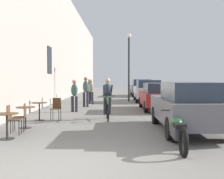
# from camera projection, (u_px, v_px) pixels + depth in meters

# --- Properties ---
(ground_plane) EXTENTS (88.00, 88.00, 0.00)m
(ground_plane) POSITION_uv_depth(u_px,v_px,m) (63.00, 168.00, 5.53)
(ground_plane) COLOR slate
(building_facade_left) EXTENTS (0.54, 68.00, 8.89)m
(building_facade_left) POSITION_uv_depth(u_px,v_px,m) (49.00, 36.00, 19.39)
(building_facade_left) COLOR gray
(building_facade_left) RESTS_ON ground_plane
(cafe_table_near) EXTENTS (0.64, 0.64, 0.72)m
(cafe_table_near) POSITION_uv_depth(u_px,v_px,m) (7.00, 120.00, 8.17)
(cafe_table_near) COLOR black
(cafe_table_near) RESTS_ON ground_plane
(cafe_chair_near_toward_street) EXTENTS (0.42, 0.42, 0.89)m
(cafe_chair_near_toward_street) POSITION_uv_depth(u_px,v_px,m) (12.00, 118.00, 8.79)
(cafe_chair_near_toward_street) COLOR black
(cafe_chair_near_toward_street) RESTS_ON ground_plane
(cafe_table_mid) EXTENTS (0.64, 0.64, 0.72)m
(cafe_table_mid) POSITION_uv_depth(u_px,v_px,m) (26.00, 113.00, 9.99)
(cafe_table_mid) COLOR black
(cafe_table_mid) RESTS_ON ground_plane
(cafe_chair_mid_toward_street) EXTENTS (0.44, 0.44, 0.89)m
(cafe_chair_mid_toward_street) POSITION_uv_depth(u_px,v_px,m) (21.00, 115.00, 9.33)
(cafe_chair_mid_toward_street) COLOR black
(cafe_chair_mid_toward_street) RESTS_ON ground_plane
(cafe_table_far) EXTENTS (0.64, 0.64, 0.72)m
(cafe_table_far) POSITION_uv_depth(u_px,v_px,m) (39.00, 107.00, 11.80)
(cafe_table_far) COLOR black
(cafe_table_far) RESTS_ON ground_plane
(cafe_chair_far_toward_street) EXTENTS (0.40, 0.40, 0.89)m
(cafe_chair_far_toward_street) POSITION_uv_depth(u_px,v_px,m) (56.00, 107.00, 11.87)
(cafe_chair_far_toward_street) COLOR black
(cafe_chair_far_toward_street) RESTS_ON ground_plane
(cyclist_on_bicycle) EXTENTS (0.52, 1.76, 1.74)m
(cyclist_on_bicycle) POSITION_uv_depth(u_px,v_px,m) (107.00, 100.00, 12.12)
(cyclist_on_bicycle) COLOR black
(cyclist_on_bicycle) RESTS_ON ground_plane
(pedestrian_near) EXTENTS (0.34, 0.24, 1.62)m
(pedestrian_near) POSITION_uv_depth(u_px,v_px,m) (74.00, 94.00, 14.78)
(pedestrian_near) COLOR #26262D
(pedestrian_near) RESTS_ON ground_plane
(pedestrian_mid) EXTENTS (0.36, 0.27, 1.76)m
(pedestrian_mid) POSITION_uv_depth(u_px,v_px,m) (86.00, 90.00, 17.26)
(pedestrian_mid) COLOR #26262D
(pedestrian_mid) RESTS_ON ground_plane
(pedestrian_far) EXTENTS (0.37, 0.28, 1.61)m
(pedestrian_far) POSITION_uv_depth(u_px,v_px,m) (91.00, 90.00, 19.37)
(pedestrian_far) COLOR #26262D
(pedestrian_far) RESTS_ON ground_plane
(pedestrian_furthest) EXTENTS (0.37, 0.29, 1.62)m
(pedestrian_furthest) POSITION_uv_depth(u_px,v_px,m) (89.00, 89.00, 21.33)
(pedestrian_furthest) COLOR #26262D
(pedestrian_furthest) RESTS_ON ground_plane
(street_lamp) EXTENTS (0.32, 0.32, 4.90)m
(street_lamp) POSITION_uv_depth(u_px,v_px,m) (129.00, 59.00, 21.27)
(street_lamp) COLOR black
(street_lamp) RESTS_ON ground_plane
(parked_car_nearest) EXTENTS (1.89, 4.43, 1.57)m
(parked_car_nearest) POSITION_uv_depth(u_px,v_px,m) (189.00, 106.00, 9.33)
(parked_car_nearest) COLOR #595960
(parked_car_nearest) RESTS_ON ground_plane
(parked_car_second) EXTENTS (1.74, 4.06, 1.44)m
(parked_car_second) POSITION_uv_depth(u_px,v_px,m) (158.00, 96.00, 15.61)
(parked_car_second) COLOR maroon
(parked_car_second) RESTS_ON ground_plane
(parked_car_third) EXTENTS (1.88, 4.39, 1.56)m
(parked_car_third) POSITION_uv_depth(u_px,v_px,m) (147.00, 90.00, 21.37)
(parked_car_third) COLOR #B7B7BC
(parked_car_third) RESTS_ON ground_plane
(parked_car_fourth) EXTENTS (1.88, 4.43, 1.57)m
(parked_car_fourth) POSITION_uv_depth(u_px,v_px,m) (141.00, 87.00, 27.73)
(parked_car_fourth) COLOR #595960
(parked_car_fourth) RESTS_ON ground_plane
(parked_motorcycle) EXTENTS (0.62, 2.15, 0.92)m
(parked_motorcycle) POSITION_uv_depth(u_px,v_px,m) (177.00, 132.00, 7.09)
(parked_motorcycle) COLOR black
(parked_motorcycle) RESTS_ON ground_plane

